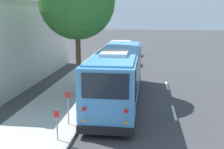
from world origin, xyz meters
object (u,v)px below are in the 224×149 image
object	(u,v)px
parked_sedan_white	(127,59)
parked_sedan_navy	(131,51)
fire_hydrant	(108,66)
shuttle_bus	(118,73)
sign_post_far	(68,108)
sign_post_near	(57,125)

from	to	relation	value
parked_sedan_white	parked_sedan_navy	bearing A→B (deg)	-2.39
parked_sedan_white	fire_hydrant	world-z (taller)	parked_sedan_white
shuttle_bus	sign_post_far	xyz separation A→B (m)	(-4.42, 1.93, -0.83)
parked_sedan_navy	fire_hydrant	bearing A→B (deg)	167.99
shuttle_bus	parked_sedan_navy	xyz separation A→B (m)	(19.55, 0.35, -1.19)
parked_sedan_white	fire_hydrant	size ratio (longest dim) A/B	5.21
sign_post_near	parked_sedan_navy	bearing A→B (deg)	-3.52
parked_sedan_navy	fire_hydrant	size ratio (longest dim) A/B	5.60
sign_post_near	sign_post_far	xyz separation A→B (m)	(1.71, -0.00, 0.16)
shuttle_bus	sign_post_near	bearing A→B (deg)	162.33
shuttle_bus	sign_post_near	distance (m)	6.51
parked_sedan_white	parked_sedan_navy	size ratio (longest dim) A/B	0.93
fire_hydrant	sign_post_near	bearing A→B (deg)	179.62
parked_sedan_white	sign_post_near	xyz separation A→B (m)	(-18.84, 1.63, 0.22)
shuttle_bus	parked_sedan_navy	size ratio (longest dim) A/B	2.53
parked_sedan_navy	sign_post_far	xyz separation A→B (m)	(-23.98, 1.58, 0.36)
parked_sedan_navy	sign_post_near	size ratio (longest dim) A/B	3.51
shuttle_bus	sign_post_far	distance (m)	4.90
parked_sedan_navy	fire_hydrant	distance (m)	10.83
sign_post_far	fire_hydrant	size ratio (longest dim) A/B	1.98
sign_post_near	fire_hydrant	world-z (taller)	sign_post_near
shuttle_bus	parked_sedan_white	bearing A→B (deg)	1.18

